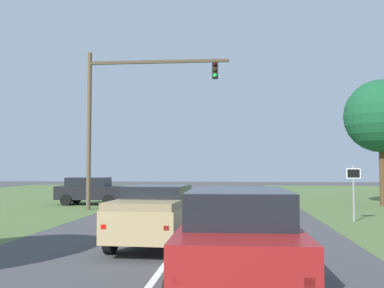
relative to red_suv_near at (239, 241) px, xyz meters
The scene contains 7 objects.
ground_plane 7.15m from the red_suv_near, 104.34° to the left, with size 120.00×120.00×0.00m, color #424244.
red_suv_near is the anchor object (origin of this frame).
pickup_truck_lead 5.95m from the red_suv_near, 113.38° to the left, with size 2.42×5.70×1.80m.
traffic_light 18.31m from the red_suv_near, 110.69° to the left, with size 7.94×0.40×8.78m.
keep_moving_sign 13.18m from the red_suv_near, 67.52° to the left, with size 0.60×0.09×2.43m.
oak_tree_right 22.94m from the red_suv_near, 66.77° to the left, with size 4.47×4.47×7.73m.
crossing_suv_far 21.99m from the red_suv_near, 114.54° to the left, with size 4.25×2.19×1.71m.
Camera 1 is at (1.70, -2.63, 2.34)m, focal length 43.03 mm.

